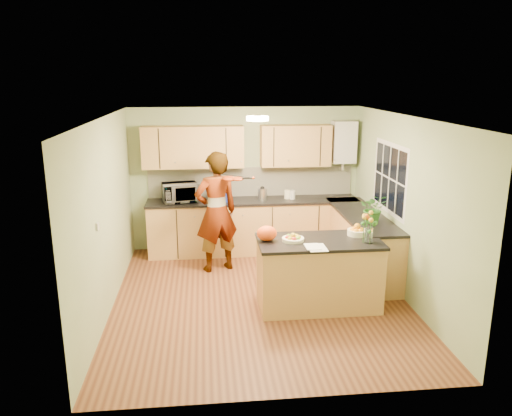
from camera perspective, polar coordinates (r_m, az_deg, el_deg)
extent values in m
plane|color=#582C19|center=(7.07, 0.42, -10.30)|extent=(4.50, 4.50, 0.00)
cube|color=silver|center=(6.42, 0.46, 10.33)|extent=(4.00, 4.50, 0.02)
cube|color=#8CA072|center=(8.82, -1.20, 3.36)|extent=(4.00, 0.02, 2.50)
cube|color=#8CA072|center=(4.53, 3.65, -7.98)|extent=(4.00, 0.02, 2.50)
cube|color=#8CA072|center=(6.72, -16.76, -0.93)|extent=(0.02, 4.50, 2.50)
cube|color=#8CA072|center=(7.14, 16.60, -0.02)|extent=(0.02, 4.50, 2.50)
cube|color=tan|center=(8.74, -0.35, -2.17)|extent=(3.60, 0.60, 0.90)
cube|color=black|center=(8.60, -0.35, 0.81)|extent=(3.64, 0.62, 0.04)
cube|color=tan|center=(8.03, 11.91, -4.06)|extent=(0.60, 2.20, 0.90)
cube|color=black|center=(7.89, 12.03, -0.82)|extent=(0.62, 2.24, 0.04)
cube|color=white|center=(8.82, -0.54, 3.04)|extent=(3.60, 0.02, 0.52)
cube|color=tan|center=(8.52, -7.21, 6.94)|extent=(1.70, 0.34, 0.70)
cube|color=tan|center=(8.67, 4.53, 7.13)|extent=(1.20, 0.34, 0.70)
cube|color=silver|center=(8.86, 9.98, 7.45)|extent=(0.40, 0.30, 0.72)
cylinder|color=silver|center=(8.92, 9.87, 4.91)|extent=(0.06, 0.06, 0.20)
cube|color=silver|center=(7.61, 15.03, 3.31)|extent=(0.01, 1.30, 1.05)
cube|color=black|center=(7.61, 15.00, 3.31)|extent=(0.01, 1.18, 0.92)
cube|color=silver|center=(6.14, -17.65, -1.99)|extent=(0.02, 0.09, 0.09)
cylinder|color=#FFEABF|center=(6.72, 0.17, 10.19)|extent=(0.30, 0.30, 0.06)
cylinder|color=silver|center=(6.72, 0.17, 10.45)|extent=(0.10, 0.10, 0.02)
cube|color=tan|center=(6.76, 7.12, -7.54)|extent=(1.58, 0.79, 0.89)
cube|color=black|center=(6.60, 7.25, -3.81)|extent=(1.62, 0.83, 0.04)
cylinder|color=#FAF1C8|center=(6.52, 4.26, -3.59)|extent=(0.29, 0.29, 0.04)
cylinder|color=#FAF1C8|center=(6.86, 11.46, -2.76)|extent=(0.26, 0.26, 0.08)
cylinder|color=silver|center=(6.56, 12.76, -3.06)|extent=(0.10, 0.10, 0.21)
ellipsoid|color=#F64C14|center=(6.49, 1.25, -2.91)|extent=(0.31, 0.28, 0.20)
cube|color=white|center=(6.29, 6.98, -4.49)|extent=(0.23, 0.31, 0.01)
imported|color=tan|center=(7.80, -4.56, -0.46)|extent=(0.81, 0.67, 1.91)
imported|color=silver|center=(8.53, -8.67, 1.75)|extent=(0.64, 0.50, 0.32)
cube|color=navy|center=(8.53, -4.13, 1.62)|extent=(0.34, 0.29, 0.24)
cylinder|color=silver|center=(8.56, 0.72, 1.59)|extent=(0.15, 0.15, 0.21)
sphere|color=black|center=(8.53, 0.73, 2.51)|extent=(0.08, 0.08, 0.08)
cylinder|color=#FAF1C8|center=(8.68, 3.58, 1.57)|extent=(0.12, 0.12, 0.15)
cylinder|color=silver|center=(8.66, 4.19, 1.53)|extent=(0.11, 0.11, 0.15)
imported|color=#2E6B23|center=(7.40, 13.30, -0.05)|extent=(0.45, 0.41, 0.43)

